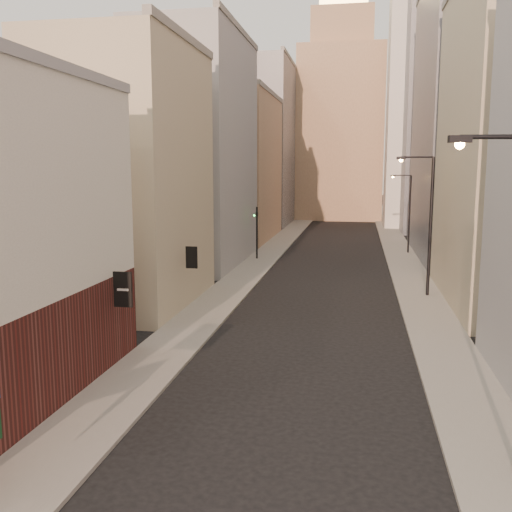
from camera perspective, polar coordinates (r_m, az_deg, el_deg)
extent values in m
cube|color=gray|center=(64.05, 2.21, 1.16)|extent=(3.00, 140.00, 0.15)
cube|color=gray|center=(63.59, 13.89, 0.85)|extent=(3.00, 140.00, 0.15)
cube|color=#96979C|center=(20.16, -22.47, 18.13)|extent=(0.60, 16.00, 0.40)
cube|color=black|center=(24.39, -13.18, -3.28)|extent=(0.80, 0.08, 1.50)
cube|color=black|center=(33.68, -6.46, -0.14)|extent=(0.70, 0.08, 1.30)
cube|color=#BEAE8D|center=(36.76, -12.79, 7.65)|extent=(8.00, 12.00, 16.00)
cube|color=#96979C|center=(51.89, -5.89, 10.31)|extent=(8.00, 16.00, 20.00)
cube|color=#9F7C5D|center=(69.35, -1.72, 8.73)|extent=(8.00, 18.00, 17.00)
cube|color=gray|center=(89.08, 0.96, 11.00)|extent=(8.00, 20.00, 24.00)
cube|color=gray|center=(58.85, 20.16, 12.57)|extent=(8.00, 20.00, 26.00)
cube|color=gray|center=(88.82, 21.38, 18.87)|extent=(20.00, 22.00, 50.00)
cube|color=#9F7C5D|center=(100.07, 8.46, 11.82)|extent=(14.00, 14.00, 28.00)
cube|color=#9F7C5D|center=(102.40, 8.69, 21.36)|extent=(10.00, 10.00, 6.00)
cube|color=silver|center=(86.63, 15.72, 14.06)|extent=(8.00, 8.00, 34.00)
cylinder|color=black|center=(16.14, 23.36, 10.89)|extent=(2.09, 0.35, 0.13)
cube|color=black|center=(15.83, 19.72, 10.95)|extent=(0.60, 0.29, 0.19)
sphere|color=#FFA43F|center=(15.82, 19.70, 10.46)|extent=(0.25, 0.25, 0.25)
cylinder|color=black|center=(39.39, 17.04, 2.66)|extent=(0.21, 0.21, 9.30)
cylinder|color=black|center=(39.30, 15.82, 9.49)|extent=(2.05, 0.54, 0.12)
cube|color=black|center=(39.42, 14.31, 9.47)|extent=(0.60, 0.34, 0.19)
sphere|color=#FFA43F|center=(39.42, 14.30, 9.28)|extent=(0.25, 0.25, 0.25)
cylinder|color=black|center=(59.11, 15.10, 3.98)|extent=(0.17, 0.17, 7.87)
cylinder|color=black|center=(58.97, 14.40, 7.82)|extent=(1.75, 0.31, 0.10)
cube|color=black|center=(59.02, 13.54, 7.81)|extent=(0.50, 0.25, 0.16)
sphere|color=#FFA43F|center=(59.02, 13.54, 7.70)|extent=(0.21, 0.21, 0.21)
cylinder|color=black|center=(53.42, 0.09, 2.25)|extent=(0.16, 0.16, 5.00)
imported|color=black|center=(53.25, 0.09, 4.07)|extent=(0.51, 0.51, 1.30)
sphere|color=#19E533|center=(53.29, -0.18, 4.07)|extent=(0.16, 0.16, 0.16)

